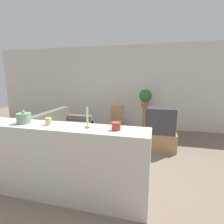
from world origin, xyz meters
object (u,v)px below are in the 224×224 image
(wooden_chair, at_px, (116,119))
(potted_plant, at_px, (145,97))
(couch, at_px, (60,135))
(television, at_px, (161,120))
(decorative_bowl, at_px, (24,118))

(wooden_chair, bearing_deg, potted_plant, 24.56)
(wooden_chair, bearing_deg, couch, -130.41)
(television, bearing_deg, couch, -168.69)
(couch, distance_m, decorative_bowl, 1.85)
(television, xyz_separation_m, wooden_chair, (-1.25, 0.83, -0.23))
(decorative_bowl, bearing_deg, wooden_chair, 77.08)
(couch, bearing_deg, television, 11.31)
(couch, bearing_deg, potted_plant, 41.09)
(wooden_chair, distance_m, decorative_bowl, 3.05)
(television, xyz_separation_m, potted_plant, (-0.44, 1.20, 0.41))
(couch, xyz_separation_m, potted_plant, (1.92, 1.68, 0.81))
(television, height_order, wooden_chair, television)
(couch, distance_m, television, 2.44)
(decorative_bowl, bearing_deg, television, 47.26)
(wooden_chair, distance_m, potted_plant, 1.10)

